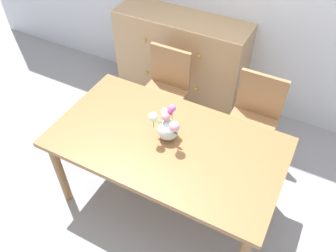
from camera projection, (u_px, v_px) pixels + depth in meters
name	position (u px, v px, depth m)	size (l,w,h in m)	color
ground_plane	(167.00, 198.00, 3.07)	(12.00, 12.00, 0.00)	#939399
dining_table	(167.00, 148.00, 2.60)	(1.73, 0.96, 0.76)	olive
chair_left	(165.00, 87.00, 3.37)	(0.42, 0.42, 0.90)	#9E7047
chair_right	(254.00, 116.00, 3.07)	(0.42, 0.42, 0.90)	#9E7047
dresser	(181.00, 60.00, 3.73)	(1.40, 0.47, 1.00)	tan
flower_vase	(168.00, 127.00, 2.47)	(0.24, 0.20, 0.27)	silver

